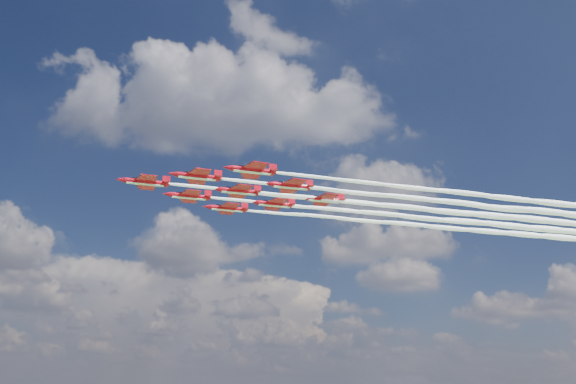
{
  "coord_description": "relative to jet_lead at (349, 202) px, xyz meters",
  "views": [
    {
      "loc": [
        13.29,
        -123.75,
        41.44
      ],
      "look_at": [
        9.3,
        7.72,
        87.59
      ],
      "focal_mm": 35.0,
      "sensor_mm": 36.0,
      "label": 1
    }
  ],
  "objects": [
    {
      "name": "jet_row4_starb",
      "position": [
        29.14,
        17.35,
        0.0
      ],
      "size": [
        104.88,
        38.9,
        3.02
      ],
      "rotation": [
        0.0,
        0.0,
        0.32
      ],
      "color": "red"
    },
    {
      "name": "jet_row3_starb",
      "position": [
        16.37,
        20.72,
        0.0
      ],
      "size": [
        104.88,
        38.9,
        3.02
      ],
      "rotation": [
        0.0,
        0.0,
        0.32
      ],
      "color": "red"
    },
    {
      "name": "jet_row4_port",
      "position": [
        33.72,
        3.61,
        0.0
      ],
      "size": [
        104.88,
        38.9,
        3.02
      ],
      "rotation": [
        0.0,
        0.0,
        0.32
      ],
      "color": "red"
    },
    {
      "name": "jet_row2_starb",
      "position": [
        8.19,
        10.36,
        0.0
      ],
      "size": [
        104.88,
        38.9,
        3.02
      ],
      "rotation": [
        0.0,
        0.0,
        0.32
      ],
      "color": "red"
    },
    {
      "name": "jet_lead",
      "position": [
        0.0,
        0.0,
        0.0
      ],
      "size": [
        104.88,
        38.9,
        3.02
      ],
      "rotation": [
        0.0,
        0.0,
        0.32
      ],
      "color": "red"
    },
    {
      "name": "jet_row2_port",
      "position": [
        12.77,
        -3.38,
        0.0
      ],
      "size": [
        104.88,
        38.9,
        3.02
      ],
      "rotation": [
        0.0,
        0.0,
        0.32
      ],
      "color": "red"
    },
    {
      "name": "jet_tail",
      "position": [
        41.9,
        13.97,
        0.0
      ],
      "size": [
        104.88,
        38.9,
        3.02
      ],
      "rotation": [
        0.0,
        0.0,
        0.32
      ],
      "color": "red"
    },
    {
      "name": "jet_row3_port",
      "position": [
        25.53,
        -6.75,
        0.0
      ],
      "size": [
        104.88,
        38.9,
        3.02
      ],
      "rotation": [
        0.0,
        0.0,
        0.32
      ],
      "color": "red"
    },
    {
      "name": "jet_row3_centre",
      "position": [
        20.95,
        6.99,
        0.0
      ],
      "size": [
        104.88,
        38.9,
        3.02
      ],
      "rotation": [
        0.0,
        0.0,
        0.32
      ],
      "color": "red"
    }
  ]
}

